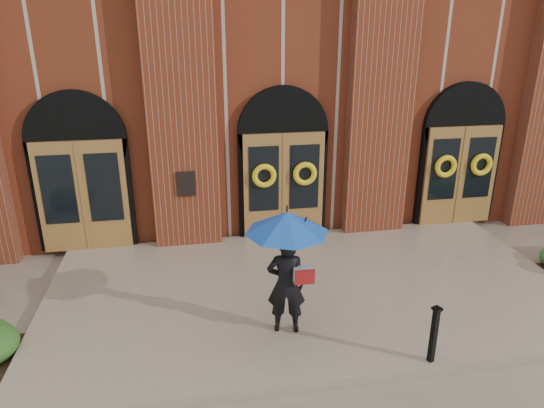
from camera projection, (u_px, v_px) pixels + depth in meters
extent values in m
plane|color=gray|center=(311.00, 297.00, 9.36)|extent=(90.00, 90.00, 0.00)
cube|color=gray|center=(309.00, 290.00, 9.47)|extent=(10.00, 5.30, 0.15)
cube|color=#602414|center=(248.00, 71.00, 16.38)|extent=(16.00, 12.00, 7.00)
cube|color=black|center=(186.00, 184.00, 10.70)|extent=(0.40, 0.05, 0.55)
cube|color=#602414|center=(181.00, 97.00, 10.30)|extent=(1.50, 0.45, 7.00)
cube|color=#602414|center=(381.00, 92.00, 11.04)|extent=(1.50, 0.45, 7.00)
cube|color=olive|center=(83.00, 197.00, 10.64)|extent=(1.90, 0.10, 2.50)
cylinder|color=black|center=(76.00, 139.00, 10.34)|extent=(2.10, 0.22, 2.10)
cube|color=olive|center=(284.00, 186.00, 11.38)|extent=(1.90, 0.10, 2.50)
cylinder|color=black|center=(283.00, 132.00, 11.08)|extent=(2.10, 0.22, 2.10)
cube|color=olive|center=(460.00, 176.00, 12.12)|extent=(1.90, 0.10, 2.50)
cylinder|color=black|center=(463.00, 125.00, 11.82)|extent=(2.10, 0.22, 2.10)
torus|color=yellow|center=(264.00, 176.00, 11.09)|extent=(0.57, 0.13, 0.57)
torus|color=yellow|center=(305.00, 174.00, 11.25)|extent=(0.57, 0.13, 0.57)
torus|color=yellow|center=(446.00, 166.00, 11.83)|extent=(0.57, 0.13, 0.57)
torus|color=yellow|center=(482.00, 165.00, 11.99)|extent=(0.57, 0.13, 0.57)
imported|color=black|center=(286.00, 284.00, 7.81)|extent=(0.69, 0.52, 1.71)
cone|color=#14459E|center=(287.00, 222.00, 7.44)|extent=(1.56, 1.56, 0.34)
cylinder|color=black|center=(290.00, 250.00, 7.56)|extent=(0.02, 0.02, 0.57)
cube|color=#A5A8AA|center=(304.00, 275.00, 7.65)|extent=(0.34, 0.22, 0.25)
cube|color=maroon|center=(305.00, 277.00, 7.56)|extent=(0.32, 0.08, 0.25)
cube|color=black|center=(434.00, 336.00, 7.19)|extent=(0.10, 0.10, 0.89)
cube|color=black|center=(437.00, 309.00, 7.03)|extent=(0.16, 0.16, 0.04)
ellipsoid|color=#264C1A|center=(7.00, 349.00, 7.45)|extent=(1.44, 1.23, 0.51)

